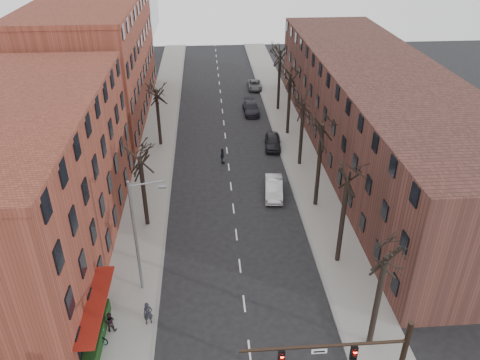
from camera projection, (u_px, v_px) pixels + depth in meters
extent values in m
cube|color=gray|center=(158.00, 141.00, 55.27)|extent=(4.00, 90.00, 0.15)
cube|color=gray|center=(292.00, 137.00, 56.30)|extent=(4.00, 90.00, 0.15)
cube|color=brown|center=(21.00, 187.00, 34.52)|extent=(12.00, 26.00, 12.00)
cube|color=brown|center=(95.00, 63.00, 59.05)|extent=(12.00, 28.00, 14.00)
cube|color=#532D26|center=(376.00, 112.00, 50.03)|extent=(12.00, 50.00, 10.00)
cube|color=maroon|center=(102.00, 334.00, 30.19)|extent=(1.20, 7.00, 0.15)
cube|color=black|center=(96.00, 339.00, 28.99)|extent=(0.80, 6.00, 1.00)
cylinder|color=black|center=(324.00, 346.00, 21.94)|extent=(8.00, 0.16, 0.16)
cube|color=black|center=(354.00, 353.00, 22.36)|extent=(0.32, 0.22, 0.95)
cube|color=black|center=(281.00, 358.00, 22.14)|extent=(0.32, 0.22, 0.95)
cube|color=silver|center=(319.00, 351.00, 22.10)|extent=(0.75, 0.04, 0.28)
cylinder|color=slate|center=(136.00, 239.00, 31.53)|extent=(0.20, 0.20, 9.00)
cylinder|color=slate|center=(146.00, 184.00, 29.44)|extent=(2.39, 0.12, 0.46)
cube|color=slate|center=(162.00, 187.00, 29.66)|extent=(0.50, 0.22, 0.14)
imported|color=silver|center=(274.00, 188.00, 44.54)|extent=(2.12, 4.79, 1.53)
imported|color=black|center=(273.00, 142.00, 53.52)|extent=(2.19, 4.55, 1.50)
imported|color=black|center=(251.00, 108.00, 62.66)|extent=(2.10, 4.94, 1.42)
imported|color=#525459|center=(255.00, 85.00, 71.27)|extent=(2.17, 4.46, 1.22)
imported|color=black|center=(148.00, 313.00, 30.40)|extent=(0.70, 0.54, 1.69)
imported|color=black|center=(110.00, 322.00, 29.91)|extent=(0.73, 0.57, 1.49)
imported|color=black|center=(222.00, 156.00, 50.06)|extent=(0.58, 1.10, 1.78)
imported|color=gray|center=(95.00, 336.00, 29.22)|extent=(1.96, 1.33, 0.97)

